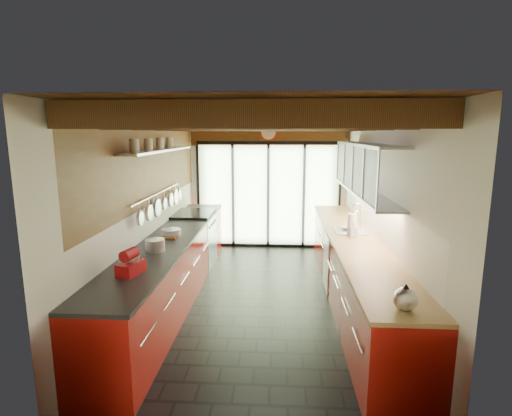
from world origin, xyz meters
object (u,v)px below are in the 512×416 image
object	(u,v)px
soap_bottle	(354,229)
bowl	(349,228)
kettle	(405,298)
paper_towel	(352,224)
stand_mixer	(131,264)

from	to	relation	value
soap_bottle	bowl	world-z (taller)	soap_bottle
kettle	soap_bottle	world-z (taller)	kettle
kettle	soap_bottle	size ratio (longest dim) A/B	1.21
paper_towel	stand_mixer	bearing A→B (deg)	-144.63
paper_towel	bowl	distance (m)	0.25
kettle	bowl	distance (m)	2.71
bowl	soap_bottle	bearing A→B (deg)	-90.00
kettle	bowl	size ratio (longest dim) A/B	1.18
bowl	paper_towel	bearing A→B (deg)	-90.00
kettle	paper_towel	xyz separation A→B (m)	(0.00, 2.49, 0.04)
kettle	soap_bottle	bearing A→B (deg)	90.00
soap_bottle	kettle	bearing A→B (deg)	-90.00
soap_bottle	bowl	bearing A→B (deg)	90.00
kettle	paper_towel	size ratio (longest dim) A/B	0.76
stand_mixer	bowl	size ratio (longest dim) A/B	1.49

